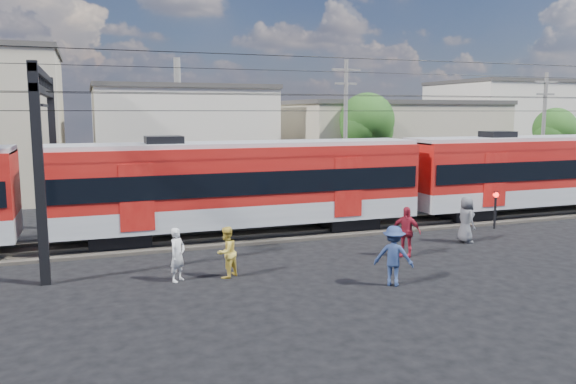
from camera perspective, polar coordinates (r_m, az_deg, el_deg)
name	(u,v)px	position (r m, az deg, el deg)	size (l,w,h in m)	color
ground	(377,283)	(18.47, 9.02, -9.15)	(120.00, 120.00, 0.00)	black
track_bed	(291,232)	(25.51, 0.33, -4.07)	(70.00, 3.40, 0.12)	#2D2823
rail_near	(297,233)	(24.80, 0.93, -4.14)	(70.00, 0.12, 0.12)	#59544C
rail_far	(286,226)	(26.18, -0.24, -3.48)	(70.00, 0.12, 0.12)	#59544C
commuter_train	(245,183)	(24.47, -4.42, 0.95)	(50.30, 3.08, 4.17)	black
catenary	(83,120)	(23.41, -20.11, 6.87)	(70.00, 9.30, 7.52)	black
building_midwest	(179,136)	(42.96, -11.02, 5.60)	(12.24, 12.24, 7.30)	beige
building_mideast	(387,141)	(45.48, 10.04, 5.13)	(16.32, 10.20, 6.30)	#9D9478
building_east	(497,126)	(56.79, 20.44, 6.33)	(10.20, 10.20, 8.30)	beige
utility_pole_mid	(345,127)	(33.74, 5.86, 6.54)	(1.80, 0.24, 8.50)	slate
utility_pole_east	(543,130)	(41.03, 24.50, 5.77)	(1.80, 0.24, 8.00)	slate
tree_near	(369,124)	(37.93, 8.20, 6.87)	(3.82, 3.64, 6.72)	#382619
tree_far	(556,132)	(46.18, 25.55, 5.54)	(3.36, 3.12, 5.76)	#382619
pedestrian_a	(178,255)	(18.61, -11.16, -6.26)	(0.64, 0.42, 1.76)	silver
pedestrian_b	(226,252)	(18.76, -6.28, -6.10)	(0.83, 0.65, 1.71)	gold
pedestrian_c	(394,256)	(18.11, 10.68, -6.38)	(1.24, 0.71, 1.92)	navy
pedestrian_d	(406,232)	(21.76, 11.88, -3.96)	(1.12, 0.47, 1.92)	maroon
pedestrian_e	(466,220)	(24.71, 17.64, -2.69)	(0.95, 0.62, 1.95)	#4E4F54
crossing_signal	(495,203)	(28.01, 20.33, -1.05)	(0.26, 0.26, 1.77)	black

